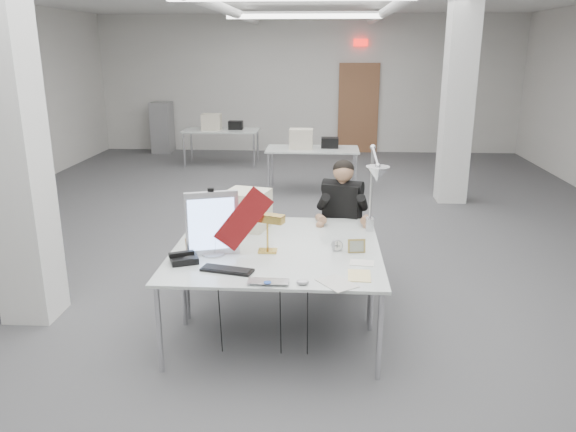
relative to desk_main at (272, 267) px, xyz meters
name	(u,v)px	position (x,y,z in m)	size (l,w,h in m)	color
room_shell	(295,112)	(0.04, 2.63, 0.95)	(10.04, 14.04, 3.24)	#49494B
desk_main	(272,267)	(0.00, 0.00, 0.00)	(1.80, 0.90, 0.03)	silver
desk_second	(281,232)	(0.00, 0.90, 0.00)	(1.80, 0.90, 0.03)	silver
bg_desk_a	(312,149)	(0.20, 5.50, 0.00)	(1.60, 0.80, 0.03)	silver
bg_desk_b	(221,130)	(-1.80, 7.70, 0.00)	(1.60, 0.80, 0.03)	silver
filing_cabinet	(162,127)	(-3.50, 9.15, -0.14)	(0.45, 0.55, 1.20)	gray
office_chair	(342,230)	(0.60, 1.51, -0.16)	(0.57, 0.57, 1.16)	black
seated_person	(343,202)	(0.60, 1.46, 0.16)	(0.43, 0.53, 0.80)	black
monitor	(212,224)	(-0.52, 0.23, 0.29)	(0.44, 0.04, 0.55)	silver
pennant	(244,219)	(-0.25, 0.19, 0.34)	(0.53, 0.01, 0.22)	maroon
keyboard	(227,270)	(-0.34, -0.14, 0.02)	(0.41, 0.14, 0.02)	black
laptop	(268,285)	(0.00, -0.40, 0.02)	(0.31, 0.20, 0.02)	#A2A2A6
mouse	(303,282)	(0.26, -0.36, 0.03)	(0.10, 0.06, 0.04)	#ACACB1
bankers_lamp	(267,234)	(-0.07, 0.32, 0.17)	(0.28, 0.11, 0.32)	gold
desk_phone	(184,259)	(-0.73, 0.03, 0.04)	(0.21, 0.19, 0.05)	black
picture_frame_left	(194,244)	(-0.71, 0.32, 0.07)	(0.15, 0.01, 0.12)	#B3844D
picture_frame_right	(357,246)	(0.69, 0.35, 0.07)	(0.15, 0.01, 0.12)	#A58B47
desk_clock	(337,245)	(0.53, 0.38, 0.06)	(0.10, 0.10, 0.03)	#A4A3A7
paper_stack_a	(337,283)	(0.51, -0.32, 0.02)	(0.20, 0.29, 0.01)	silver
paper_stack_b	(359,276)	(0.69, -0.17, 0.02)	(0.17, 0.24, 0.01)	#FFE598
paper_stack_c	(362,263)	(0.72, 0.10, 0.02)	(0.20, 0.14, 0.01)	white
beige_monitor	(247,209)	(-0.33, 0.98, 0.20)	(0.39, 0.37, 0.37)	beige
architect_lamp	(374,186)	(0.85, 0.73, 0.51)	(0.26, 0.77, 0.99)	silver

